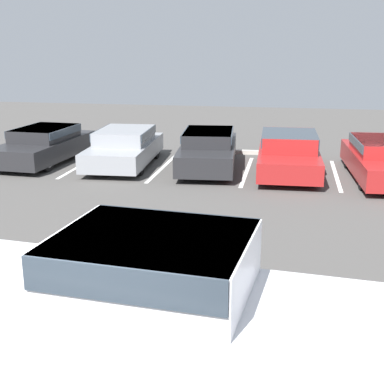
# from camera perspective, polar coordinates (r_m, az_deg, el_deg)

# --- Properties ---
(stall_stripe_a) EXTENTS (0.12, 4.16, 0.01)m
(stall_stripe_a) POSITION_cam_1_polar(r_m,az_deg,el_deg) (19.67, -19.08, 3.15)
(stall_stripe_a) COLOR white
(stall_stripe_a) RESTS_ON ground_plane
(stall_stripe_b) EXTENTS (0.12, 4.16, 0.01)m
(stall_stripe_b) POSITION_cam_1_polar(r_m,az_deg,el_deg) (18.47, -11.56, 2.93)
(stall_stripe_b) COLOR white
(stall_stripe_b) RESTS_ON ground_plane
(stall_stripe_c) EXTENTS (0.12, 4.16, 0.01)m
(stall_stripe_c) POSITION_cam_1_polar(r_m,az_deg,el_deg) (17.62, -3.16, 2.62)
(stall_stripe_c) COLOR white
(stall_stripe_c) RESTS_ON ground_plane
(stall_stripe_d) EXTENTS (0.12, 4.16, 0.01)m
(stall_stripe_d) POSITION_cam_1_polar(r_m,az_deg,el_deg) (17.19, 5.86, 2.23)
(stall_stripe_d) COLOR white
(stall_stripe_d) RESTS_ON ground_plane
(stall_stripe_e) EXTENTS (0.12, 4.16, 0.01)m
(stall_stripe_e) POSITION_cam_1_polar(r_m,az_deg,el_deg) (17.20, 15.10, 1.77)
(stall_stripe_e) COLOR white
(stall_stripe_e) RESTS_ON ground_plane
(pickup_truck) EXTENTS (6.29, 2.56, 1.87)m
(pickup_truck) POSITION_cam_1_polar(r_m,az_deg,el_deg) (6.34, -1.35, -12.92)
(pickup_truck) COLOR silver
(pickup_truck) RESTS_ON ground_plane
(parked_sedan_a) EXTENTS (2.04, 4.55, 1.19)m
(parked_sedan_a) POSITION_cam_1_polar(r_m,az_deg,el_deg) (19.05, -15.45, 4.99)
(parked_sedan_a) COLOR #232326
(parked_sedan_a) RESTS_ON ground_plane
(parked_sedan_b) EXTENTS (2.06, 4.54, 1.21)m
(parked_sedan_b) POSITION_cam_1_polar(r_m,az_deg,el_deg) (18.00, -7.21, 4.90)
(parked_sedan_b) COLOR gray
(parked_sedan_b) RESTS_ON ground_plane
(parked_sedan_c) EXTENTS (2.10, 4.71, 1.23)m
(parked_sedan_c) POSITION_cam_1_polar(r_m,az_deg,el_deg) (17.42, 1.74, 4.68)
(parked_sedan_c) COLOR #232326
(parked_sedan_c) RESTS_ON ground_plane
(parked_sedan_d) EXTENTS (1.98, 4.64, 1.26)m
(parked_sedan_d) POSITION_cam_1_polar(r_m,az_deg,el_deg) (17.04, 10.27, 4.25)
(parked_sedan_d) COLOR maroon
(parked_sedan_d) RESTS_ON ground_plane
(parked_sedan_e) EXTENTS (2.02, 4.86, 1.19)m
(parked_sedan_e) POSITION_cam_1_polar(r_m,az_deg,el_deg) (17.02, 19.59, 3.45)
(parked_sedan_e) COLOR maroon
(parked_sedan_e) RESTS_ON ground_plane
(wheel_stop_curb) EXTENTS (1.61, 0.20, 0.14)m
(wheel_stop_curb) POSITION_cam_1_polar(r_m,az_deg,el_deg) (19.91, 5.05, 4.29)
(wheel_stop_curb) COLOR #B7B2A8
(wheel_stop_curb) RESTS_ON ground_plane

